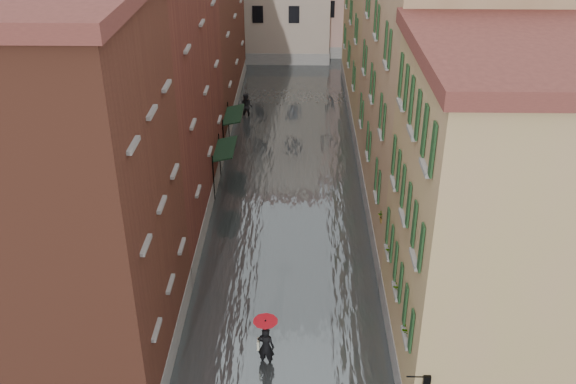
{
  "coord_description": "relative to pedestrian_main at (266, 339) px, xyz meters",
  "views": [
    {
      "loc": [
        0.52,
        -20.04,
        16.9
      ],
      "look_at": [
        0.04,
        5.51,
        3.0
      ],
      "focal_mm": 40.0,
      "sensor_mm": 36.0,
      "label": 1
    }
  ],
  "objects": [
    {
      "name": "building_left_near",
      "position": [
        -6.38,
        0.34,
        5.28
      ],
      "size": [
        6.0,
        8.0,
        13.0
      ],
      "primitive_type": "cube",
      "color": "brown",
      "rests_on": "ground"
    },
    {
      "name": "ground",
      "position": [
        0.62,
        2.34,
        -1.22
      ],
      "size": [
        120.0,
        120.0,
        0.0
      ],
      "primitive_type": "plane",
      "color": "#555558",
      "rests_on": "ground"
    },
    {
      "name": "building_right_near",
      "position": [
        7.62,
        0.34,
        4.53
      ],
      "size": [
        6.0,
        8.0,
        11.5
      ],
      "primitive_type": "cube",
      "color": "tan",
      "rests_on": "ground"
    },
    {
      "name": "floodwater",
      "position": [
        0.62,
        15.34,
        -1.12
      ],
      "size": [
        10.0,
        60.0,
        0.2
      ],
      "primitive_type": "cube",
      "color": "#494F51",
      "rests_on": "ground"
    },
    {
      "name": "pedestrian_far",
      "position": [
        -2.52,
        23.92,
        -0.28
      ],
      "size": [
        1.06,
        0.93,
        1.87
      ],
      "primitive_type": "imported",
      "rotation": [
        0.0,
        0.0,
        -0.27
      ],
      "color": "black",
      "rests_on": "ground"
    },
    {
      "name": "awning_near",
      "position": [
        -2.87,
        13.48,
        1.25
      ],
      "size": [
        1.09,
        2.91,
        2.8
      ],
      "color": "black",
      "rests_on": "ground"
    },
    {
      "name": "building_right_mid",
      "position": [
        7.62,
        11.34,
        5.28
      ],
      "size": [
        6.0,
        14.0,
        13.0
      ],
      "primitive_type": "cube",
      "color": "tan",
      "rests_on": "ground"
    },
    {
      "name": "wall_lantern",
      "position": [
        4.95,
        -3.66,
        1.79
      ],
      "size": [
        0.71,
        0.22,
        0.35
      ],
      "color": "black",
      "rests_on": "ground"
    },
    {
      "name": "building_left_far",
      "position": [
        -6.38,
        26.34,
        5.78
      ],
      "size": [
        6.0,
        16.0,
        14.0
      ],
      "primitive_type": "cube",
      "color": "brown",
      "rests_on": "ground"
    },
    {
      "name": "building_left_mid",
      "position": [
        -6.38,
        11.34,
        5.03
      ],
      "size": [
        6.0,
        14.0,
        12.5
      ],
      "primitive_type": "cube",
      "color": "brown",
      "rests_on": "ground"
    },
    {
      "name": "pedestrian_main",
      "position": [
        0.0,
        0.0,
        0.0
      ],
      "size": [
        0.91,
        0.91,
        2.06
      ],
      "color": "black",
      "rests_on": "ground"
    },
    {
      "name": "awning_far",
      "position": [
        -2.87,
        18.39,
        1.25
      ],
      "size": [
        1.09,
        2.99,
        2.8
      ],
      "color": "black",
      "rests_on": "ground"
    },
    {
      "name": "building_right_far",
      "position": [
        7.62,
        26.34,
        4.53
      ],
      "size": [
        6.0,
        16.0,
        11.5
      ],
      "primitive_type": "cube",
      "color": "tan",
      "rests_on": "ground"
    },
    {
      "name": "window_planters",
      "position": [
        4.74,
        1.66,
        2.29
      ],
      "size": [
        0.59,
        8.08,
        0.84
      ],
      "color": "brown",
      "rests_on": "ground"
    }
  ]
}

